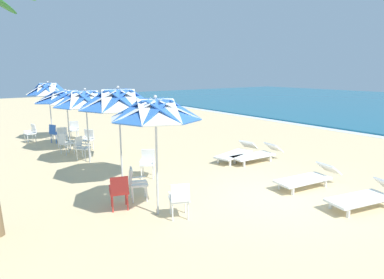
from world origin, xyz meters
The scene contains 21 objects.
ground_plane centered at (0.00, 0.00, 0.00)m, with size 80.00×80.00×0.00m, color beige.
beach_umbrella_0 centered at (-1.00, -2.96, 2.43)m, with size 2.05×2.05×2.78m.
plastic_chair_0 centered at (-1.77, -3.56, 0.50)m, with size 0.58×0.56×0.87m.
plastic_chair_1 centered at (-0.52, -2.67, 0.50)m, with size 0.61×0.59×0.87m.
plastic_chair_2 centered at (-2.05, -2.97, 0.50)m, with size 0.57×0.59×0.87m.
beach_umbrella_1 centered at (-3.50, -2.69, 2.47)m, with size 2.34×2.34×2.87m.
plastic_chair_3 centered at (-3.53, -1.80, 0.50)m, with size 0.63×0.62×0.87m.
beach_umbrella_2 centered at (-6.24, -2.72, 2.30)m, with size 2.23×2.23×2.70m.
plastic_chair_4 centered at (-6.81, -2.80, 0.50)m, with size 0.63×0.63×0.87m.
beach_umbrella_3 centered at (-8.68, -2.70, 2.23)m, with size 2.49×2.49×2.56m.
plastic_chair_5 centered at (-9.29, -2.84, 0.50)m, with size 0.56×0.54×0.87m.
plastic_chair_6 centered at (-8.14, -2.12, 0.50)m, with size 0.62×0.63×0.87m.
plastic_chair_7 centered at (-7.93, -3.09, 0.50)m, with size 0.56×0.58×0.87m.
beach_umbrella_4 centered at (-11.19, -2.80, 2.41)m, with size 1.98×1.98×2.82m.
plastic_chair_8 centered at (-11.14, -3.73, 0.50)m, with size 0.51×0.54×0.87m.
plastic_chair_9 centered at (-10.79, -1.89, 0.50)m, with size 0.62×0.60×0.87m.
plastic_chair_10 centered at (-10.43, -2.85, 0.50)m, with size 0.58×0.60×0.87m.
sun_lounger_0 centered at (1.71, 1.32, 0.28)m, with size 1.11×2.23×0.62m.
sun_lounger_1 centered at (0.05, 1.44, 0.28)m, with size 0.94×2.21×0.62m.
sun_lounger_2 centered at (-2.62, 2.26, 0.28)m, with size 0.79×2.19×0.62m.
sun_lounger_3 centered at (-3.25, 1.84, 0.28)m, with size 1.10×2.23×0.62m.
Camera 1 is at (5.02, -6.47, 3.28)m, focal length 29.79 mm.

